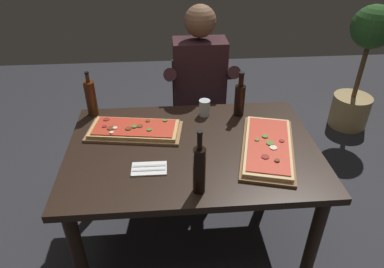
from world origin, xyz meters
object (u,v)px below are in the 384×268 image
(pizza_rectangular_front, at_px, (135,130))
(wine_bottle_dark, at_px, (91,98))
(vinegar_bottle_green, at_px, (240,99))
(diner_chair, at_px, (198,110))
(seated_diner, at_px, (200,88))
(tumbler_near_camera, at_px, (204,109))
(oil_bottle_amber, at_px, (200,169))
(potted_plant_corner, at_px, (362,67))
(dining_table, at_px, (193,160))
(pizza_rectangular_left, at_px, (268,147))

(pizza_rectangular_front, height_order, wine_bottle_dark, wine_bottle_dark)
(vinegar_bottle_green, bearing_deg, diner_chair, 111.95)
(seated_diner, bearing_deg, pizza_rectangular_front, -128.26)
(tumbler_near_camera, height_order, diner_chair, diner_chair)
(oil_bottle_amber, distance_m, tumbler_near_camera, 0.72)
(potted_plant_corner, bearing_deg, wine_bottle_dark, -158.65)
(potted_plant_corner, bearing_deg, tumbler_near_camera, -148.62)
(tumbler_near_camera, bearing_deg, vinegar_bottle_green, -3.01)
(pizza_rectangular_front, distance_m, diner_chair, 0.86)
(vinegar_bottle_green, relative_size, diner_chair, 0.34)
(tumbler_near_camera, xyz_separation_m, potted_plant_corner, (1.57, 0.96, -0.16))
(tumbler_near_camera, relative_size, potted_plant_corner, 0.09)
(dining_table, xyz_separation_m, vinegar_bottle_green, (0.32, 0.33, 0.21))
(pizza_rectangular_front, xyz_separation_m, seated_diner, (0.45, 0.57, -0.02))
(pizza_rectangular_front, xyz_separation_m, potted_plant_corner, (2.01, 1.14, -0.14))
(oil_bottle_amber, bearing_deg, pizza_rectangular_left, 36.62)
(pizza_rectangular_left, xyz_separation_m, wine_bottle_dark, (-1.02, 0.47, 0.10))
(oil_bottle_amber, xyz_separation_m, vinegar_bottle_green, (0.32, 0.70, -0.02))
(pizza_rectangular_left, bearing_deg, diner_chair, 107.90)
(wine_bottle_dark, relative_size, oil_bottle_amber, 0.88)
(oil_bottle_amber, relative_size, vinegar_bottle_green, 1.15)
(oil_bottle_amber, relative_size, seated_diner, 0.25)
(vinegar_bottle_green, height_order, diner_chair, vinegar_bottle_green)
(oil_bottle_amber, height_order, potted_plant_corner, potted_plant_corner)
(pizza_rectangular_front, relative_size, vinegar_bottle_green, 2.00)
(vinegar_bottle_green, bearing_deg, pizza_rectangular_front, -165.90)
(wine_bottle_dark, xyz_separation_m, seated_diner, (0.72, 0.32, -0.12))
(pizza_rectangular_left, bearing_deg, potted_plant_corner, 47.24)
(oil_bottle_amber, height_order, seated_diner, seated_diner)
(vinegar_bottle_green, bearing_deg, wine_bottle_dark, 175.31)
(tumbler_near_camera, bearing_deg, pizza_rectangular_front, -157.96)
(dining_table, height_order, pizza_rectangular_left, pizza_rectangular_left)
(oil_bottle_amber, bearing_deg, vinegar_bottle_green, 65.37)
(tumbler_near_camera, relative_size, seated_diner, 0.08)
(wine_bottle_dark, distance_m, diner_chair, 0.93)
(vinegar_bottle_green, distance_m, seated_diner, 0.47)
(wine_bottle_dark, xyz_separation_m, potted_plant_corner, (2.29, 0.89, -0.24))
(pizza_rectangular_left, height_order, tumbler_near_camera, tumbler_near_camera)
(pizza_rectangular_front, distance_m, vinegar_bottle_green, 0.68)
(vinegar_bottle_green, bearing_deg, potted_plant_corner, 35.68)
(dining_table, xyz_separation_m, diner_chair, (0.11, 0.86, -0.16))
(potted_plant_corner, bearing_deg, vinegar_bottle_green, -144.32)
(wine_bottle_dark, bearing_deg, pizza_rectangular_left, -24.90)
(wine_bottle_dark, relative_size, potted_plant_corner, 0.25)
(vinegar_bottle_green, relative_size, tumbler_near_camera, 2.79)
(dining_table, bearing_deg, pizza_rectangular_left, -8.77)
(oil_bottle_amber, distance_m, vinegar_bottle_green, 0.77)
(diner_chair, bearing_deg, potted_plant_corner, 16.03)
(dining_table, bearing_deg, wine_bottle_dark, 146.06)
(vinegar_bottle_green, distance_m, potted_plant_corner, 1.68)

